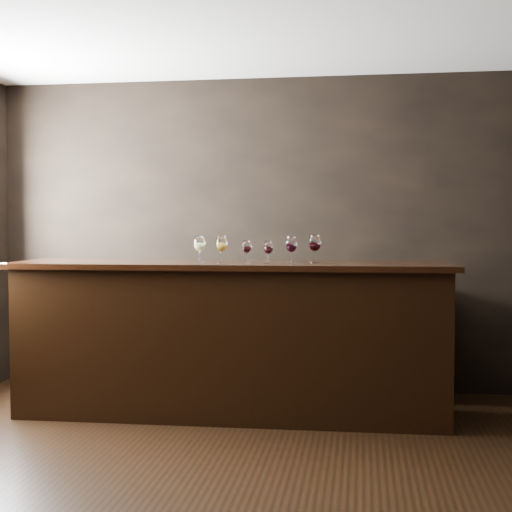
# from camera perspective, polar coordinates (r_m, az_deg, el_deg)

# --- Properties ---
(ground) EXTENTS (5.00, 5.00, 0.00)m
(ground) POSITION_cam_1_polar(r_m,az_deg,el_deg) (4.49, -3.11, -16.86)
(ground) COLOR black
(ground) RESTS_ON ground
(room_shell) EXTENTS (5.02, 4.52, 2.81)m
(room_shell) POSITION_cam_1_polar(r_m,az_deg,el_deg) (4.40, -5.86, 6.69)
(room_shell) COLOR black
(room_shell) RESTS_ON ground
(bar_counter) EXTENTS (3.30, 0.79, 1.15)m
(bar_counter) POSITION_cam_1_polar(r_m,az_deg,el_deg) (5.59, -2.02, -6.86)
(bar_counter) COLOR black
(bar_counter) RESTS_ON ground
(bar_top) EXTENTS (3.41, 0.86, 0.04)m
(bar_top) POSITION_cam_1_polar(r_m,az_deg,el_deg) (5.52, -2.03, -0.73)
(bar_top) COLOR black
(bar_top) RESTS_ON bar_counter
(back_bar_shelf) EXTENTS (2.62, 0.40, 0.94)m
(back_bar_shelf) POSITION_cam_1_polar(r_m,az_deg,el_deg) (6.29, 2.69, -6.75)
(back_bar_shelf) COLOR black
(back_bar_shelf) RESTS_ON ground
(glass_white) EXTENTS (0.09, 0.09, 0.21)m
(glass_white) POSITION_cam_1_polar(r_m,az_deg,el_deg) (5.55, -4.54, 0.94)
(glass_white) COLOR white
(glass_white) RESTS_ON bar_top
(glass_amber) EXTENTS (0.09, 0.09, 0.21)m
(glass_amber) POSITION_cam_1_polar(r_m,az_deg,el_deg) (5.49, -2.77, 0.94)
(glass_amber) COLOR white
(glass_amber) RESTS_ON bar_top
(glass_red_a) EXTENTS (0.07, 0.07, 0.17)m
(glass_red_a) POSITION_cam_1_polar(r_m,az_deg,el_deg) (5.52, -0.75, 0.71)
(glass_red_a) COLOR white
(glass_red_a) RESTS_ON bar_top
(glass_red_b) EXTENTS (0.07, 0.07, 0.17)m
(glass_red_b) POSITION_cam_1_polar(r_m,az_deg,el_deg) (5.44, 1.00, 0.66)
(glass_red_b) COLOR white
(glass_red_b) RESTS_ON bar_top
(glass_red_c) EXTENTS (0.09, 0.09, 0.20)m
(glass_red_c) POSITION_cam_1_polar(r_m,az_deg,el_deg) (5.42, 2.84, 0.89)
(glass_red_c) COLOR white
(glass_red_c) RESTS_ON bar_top
(glass_red_d) EXTENTS (0.09, 0.09, 0.22)m
(glass_red_d) POSITION_cam_1_polar(r_m,az_deg,el_deg) (5.44, 4.73, 0.99)
(glass_red_d) COLOR white
(glass_red_d) RESTS_ON bar_top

